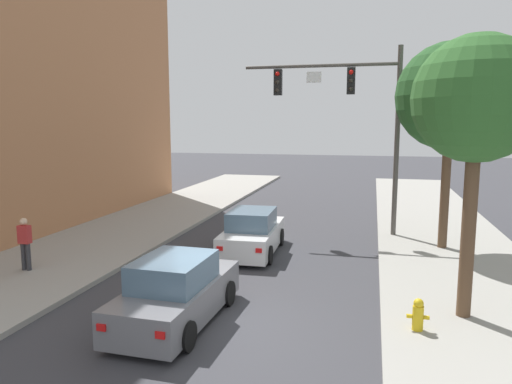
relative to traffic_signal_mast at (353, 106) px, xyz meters
The scene contains 9 objects.
ground_plane 11.38m from the traffic_signal_mast, 106.40° to the right, with size 120.00×120.00×0.00m, color #38383D.
sidewalk_right 11.58m from the traffic_signal_mast, 69.21° to the right, with size 5.00×60.00×0.15m, color #99968E.
traffic_signal_mast is the anchor object (origin of this frame).
car_lead_white 6.69m from the traffic_signal_mast, 132.30° to the right, with size 1.97×4.30×1.60m.
car_following_grey 11.45m from the traffic_signal_mast, 109.58° to the right, with size 1.95×4.29×1.60m.
pedestrian_sidewalk_left_walker 12.89m from the traffic_signal_mast, 140.99° to the right, with size 0.36×0.22×1.64m.
fire_hydrant 10.68m from the traffic_signal_mast, 78.30° to the right, with size 0.48×0.24×0.72m.
street_tree_nearest 8.78m from the traffic_signal_mast, 69.64° to the right, with size 2.85×2.85×6.47m.
street_tree_second 3.82m from the traffic_signal_mast, 25.98° to the right, with size 3.78×3.78×7.34m.
Camera 1 is at (3.69, -10.24, 4.67)m, focal length 33.60 mm.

